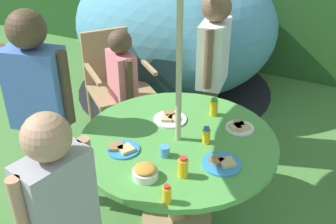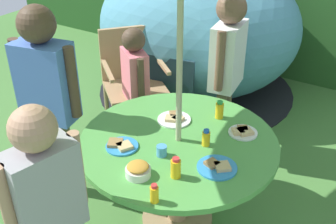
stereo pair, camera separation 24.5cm
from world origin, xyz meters
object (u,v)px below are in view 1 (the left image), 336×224
at_px(child_in_white_shirt, 214,54).
at_px(child_in_pink_shirt, 122,77).
at_px(garden_table, 178,156).
at_px(plate_far_right, 222,163).
at_px(snack_bowl, 145,172).
at_px(juice_bottle_mid_left, 214,107).
at_px(juice_bottle_near_right, 167,194).
at_px(cup_near, 165,151).
at_px(plate_back_edge, 239,127).
at_px(juice_bottle_center_front, 183,167).
at_px(wooden_chair, 117,78).
at_px(child_in_blue_shirt, 37,89).
at_px(child_in_grey_shirt, 58,200).
at_px(dome_tent, 175,26).
at_px(juice_bottle_near_left, 206,136).
at_px(plate_far_left, 170,118).
at_px(plate_center_back, 122,149).

distance_m(child_in_white_shirt, child_in_pink_shirt, 0.76).
bearing_deg(garden_table, plate_far_right, -21.38).
bearing_deg(snack_bowl, juice_bottle_mid_left, 82.14).
bearing_deg(snack_bowl, plate_far_right, 39.98).
distance_m(juice_bottle_near_right, cup_near, 0.39).
distance_m(garden_table, plate_far_right, 0.39).
bearing_deg(cup_near, plate_far_right, 10.78).
distance_m(child_in_pink_shirt, plate_back_edge, 1.11).
bearing_deg(child_in_pink_shirt, juice_bottle_center_front, -6.58).
bearing_deg(snack_bowl, wooden_chair, 127.54).
height_order(garden_table, child_in_blue_shirt, child_in_blue_shirt).
bearing_deg(child_in_grey_shirt, snack_bowl, -10.51).
relative_size(plate_back_edge, juice_bottle_near_right, 1.71).
relative_size(child_in_grey_shirt, juice_bottle_near_right, 11.67).
bearing_deg(juice_bottle_near_right, plate_far_right, 69.76).
relative_size(child_in_pink_shirt, child_in_blue_shirt, 0.76).
xyz_separation_m(wooden_chair, dome_tent, (0.09, 1.05, 0.17)).
relative_size(child_in_blue_shirt, juice_bottle_center_front, 11.47).
distance_m(juice_bottle_mid_left, cup_near, 0.58).
xyz_separation_m(plate_back_edge, juice_bottle_mid_left, (-0.21, 0.10, 0.05)).
relative_size(child_in_pink_shirt, juice_bottle_near_left, 9.95).
bearing_deg(wooden_chair, juice_bottle_near_left, -84.06).
bearing_deg(plate_far_left, plate_center_back, -104.17).
relative_size(plate_far_right, juice_bottle_center_front, 1.82).
bearing_deg(plate_center_back, wooden_chair, 123.30).
height_order(plate_far_left, juice_bottle_near_left, juice_bottle_near_left).
distance_m(wooden_chair, dome_tent, 1.06).
relative_size(child_in_blue_shirt, plate_back_edge, 7.72).
distance_m(child_in_blue_shirt, snack_bowl, 0.96).
relative_size(child_in_grey_shirt, juice_bottle_center_front, 10.17).
bearing_deg(child_in_pink_shirt, garden_table, 0.00).
relative_size(plate_back_edge, juice_bottle_center_front, 1.49).
height_order(snack_bowl, plate_back_edge, snack_bowl).
height_order(wooden_chair, cup_near, wooden_chair).
distance_m(child_in_white_shirt, juice_bottle_near_right, 1.55).
height_order(wooden_chair, plate_far_right, wooden_chair).
bearing_deg(child_in_white_shirt, plate_far_right, 15.37).
bearing_deg(child_in_blue_shirt, dome_tent, 76.98).
distance_m(child_in_blue_shirt, plate_center_back, 0.71).
xyz_separation_m(plate_back_edge, juice_bottle_near_left, (-0.14, -0.24, 0.04)).
bearing_deg(juice_bottle_center_front, snack_bowl, -150.75).
distance_m(plate_center_back, plate_far_left, 0.45).
bearing_deg(juice_bottle_near_right, child_in_blue_shirt, 162.04).
relative_size(garden_table, plate_center_back, 6.21).
xyz_separation_m(plate_far_right, cup_near, (-0.33, -0.06, 0.02)).
bearing_deg(wooden_chair, plate_far_left, -87.26).
bearing_deg(juice_bottle_near_right, wooden_chair, 130.00).
bearing_deg(juice_bottle_near_right, juice_bottle_mid_left, 95.08).
bearing_deg(child_in_blue_shirt, plate_far_right, -8.91).
height_order(dome_tent, plate_center_back, dome_tent).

